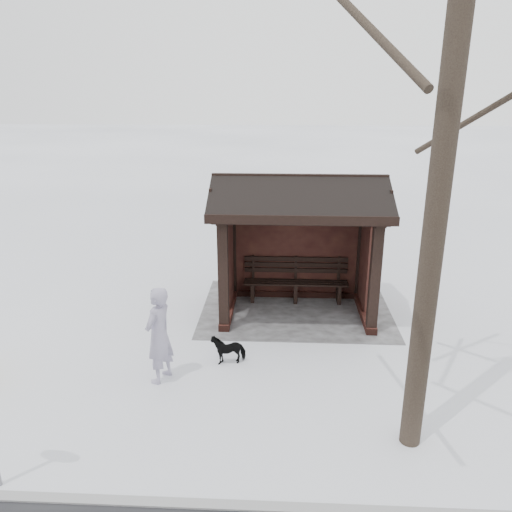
{
  "coord_description": "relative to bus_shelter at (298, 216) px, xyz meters",
  "views": [
    {
      "loc": [
        0.38,
        10.16,
        4.74
      ],
      "look_at": [
        0.85,
        0.8,
        1.59
      ],
      "focal_mm": 35.0,
      "sensor_mm": 36.0,
      "label": 1
    }
  ],
  "objects": [
    {
      "name": "kerb",
      "position": [
        0.0,
        5.66,
        -2.16
      ],
      "size": [
        120.0,
        0.15,
        0.06
      ],
      "primitive_type": "cube",
      "color": "gray",
      "rests_on": "ground"
    },
    {
      "name": "trampled_patch",
      "position": [
        0.0,
        -0.04,
        -2.16
      ],
      "size": [
        4.2,
        3.2,
        0.02
      ],
      "primitive_type": "cube",
      "color": "gray",
      "rests_on": "ground"
    },
    {
      "name": "pedestrian",
      "position": [
        2.37,
        2.97,
        -1.32
      ],
      "size": [
        0.6,
        0.72,
        1.69
      ],
      "primitive_type": "imported",
      "rotation": [
        0.0,
        0.0,
        1.2
      ],
      "color": "#9992AB",
      "rests_on": "ground"
    },
    {
      "name": "dog",
      "position": [
        1.28,
        2.32,
        -1.91
      ],
      "size": [
        0.66,
        0.43,
        0.52
      ],
      "primitive_type": "imported",
      "rotation": [
        0.0,
        0.0,
        1.83
      ],
      "color": "black",
      "rests_on": "ground"
    },
    {
      "name": "ground",
      "position": [
        0.0,
        0.16,
        -2.17
      ],
      "size": [
        120.0,
        120.0,
        0.0
      ],
      "primitive_type": "plane",
      "color": "white",
      "rests_on": "ground"
    },
    {
      "name": "bus_shelter",
      "position": [
        0.0,
        0.0,
        0.0
      ],
      "size": [
        3.6,
        2.4,
        3.09
      ],
      "color": "#361913",
      "rests_on": "ground"
    }
  ]
}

